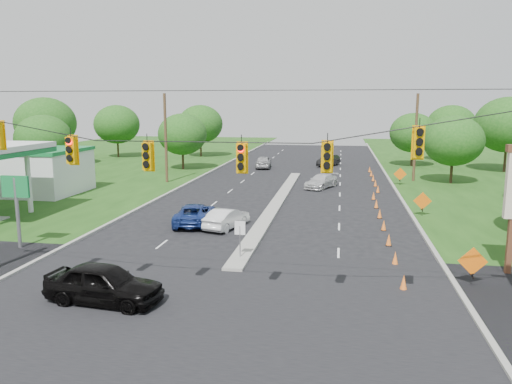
% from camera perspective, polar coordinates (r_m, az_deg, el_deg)
% --- Properties ---
extents(ground, '(160.00, 160.00, 0.00)m').
position_cam_1_polar(ground, '(20.49, -5.24, -12.80)').
color(ground, black).
rests_on(ground, ground).
extents(cross_street, '(160.00, 14.00, 0.02)m').
position_cam_1_polar(cross_street, '(20.49, -5.24, -12.80)').
color(cross_street, black).
rests_on(cross_street, ground).
extents(curb_left, '(0.25, 110.00, 0.16)m').
position_cam_1_polar(curb_left, '(51.15, -7.59, 1.00)').
color(curb_left, gray).
rests_on(curb_left, ground).
extents(curb_right, '(0.25, 110.00, 0.16)m').
position_cam_1_polar(curb_right, '(49.16, 15.53, 0.36)').
color(curb_right, gray).
rests_on(curb_right, ground).
extents(median, '(1.00, 34.00, 0.18)m').
position_cam_1_polar(median, '(40.34, 2.41, -1.34)').
color(median, gray).
rests_on(median, ground).
extents(median_sign, '(0.55, 0.06, 2.05)m').
position_cam_1_polar(median_sign, '(25.57, -1.84, -4.64)').
color(median_sign, gray).
rests_on(median_sign, ground).
extents(signal_span, '(25.60, 0.32, 9.00)m').
position_cam_1_polar(signal_span, '(18.19, -6.44, 0.59)').
color(signal_span, '#422D1C').
rests_on(signal_span, ground).
extents(utility_pole_far_left, '(0.28, 0.28, 9.00)m').
position_cam_1_polar(utility_pole_far_left, '(51.41, -10.28, 6.03)').
color(utility_pole_far_left, '#422D1C').
rests_on(utility_pole_far_left, ground).
extents(utility_pole_far_right, '(0.28, 0.28, 9.00)m').
position_cam_1_polar(utility_pole_far_right, '(53.88, 17.77, 5.89)').
color(utility_pole_far_right, '#422D1C').
rests_on(utility_pole_far_right, ground).
extents(gas_station, '(18.40, 19.70, 5.20)m').
position_cam_1_polar(gas_station, '(48.24, -26.82, 2.56)').
color(gas_station, white).
rests_on(gas_station, ground).
extents(cone_0, '(0.32, 0.32, 0.70)m').
position_cam_1_polar(cone_0, '(22.73, 16.52, -9.90)').
color(cone_0, orange).
rests_on(cone_0, ground).
extents(cone_1, '(0.32, 0.32, 0.70)m').
position_cam_1_polar(cone_1, '(26.03, 15.62, -7.30)').
color(cone_1, orange).
rests_on(cone_1, ground).
extents(cone_2, '(0.32, 0.32, 0.70)m').
position_cam_1_polar(cone_2, '(29.38, 14.94, -5.29)').
color(cone_2, orange).
rests_on(cone_2, ground).
extents(cone_3, '(0.32, 0.32, 0.70)m').
position_cam_1_polar(cone_3, '(32.76, 14.39, -3.69)').
color(cone_3, orange).
rests_on(cone_3, ground).
extents(cone_4, '(0.32, 0.32, 0.70)m').
position_cam_1_polar(cone_4, '(36.16, 13.95, -2.39)').
color(cone_4, orange).
rests_on(cone_4, ground).
extents(cone_5, '(0.32, 0.32, 0.70)m').
position_cam_1_polar(cone_5, '(39.58, 13.59, -1.31)').
color(cone_5, orange).
rests_on(cone_5, ground).
extents(cone_6, '(0.32, 0.32, 0.70)m').
position_cam_1_polar(cone_6, '(43.01, 13.29, -0.41)').
color(cone_6, orange).
rests_on(cone_6, ground).
extents(cone_7, '(0.32, 0.32, 0.70)m').
position_cam_1_polar(cone_7, '(46.49, 13.77, 0.34)').
color(cone_7, orange).
rests_on(cone_7, ground).
extents(cone_8, '(0.32, 0.32, 0.70)m').
position_cam_1_polar(cone_8, '(49.94, 13.49, 1.00)').
color(cone_8, orange).
rests_on(cone_8, ground).
extents(cone_9, '(0.32, 0.32, 0.70)m').
position_cam_1_polar(cone_9, '(53.39, 13.25, 1.58)').
color(cone_9, orange).
rests_on(cone_9, ground).
extents(cone_10, '(0.32, 0.32, 0.70)m').
position_cam_1_polar(cone_10, '(56.85, 13.04, 2.09)').
color(cone_10, orange).
rests_on(cone_10, ground).
extents(cone_11, '(0.32, 0.32, 0.70)m').
position_cam_1_polar(cone_11, '(60.32, 12.86, 2.54)').
color(cone_11, orange).
rests_on(cone_11, ground).
extents(work_sign_0, '(1.27, 0.58, 1.37)m').
position_cam_1_polar(work_sign_0, '(23.99, 23.52, -7.41)').
color(work_sign_0, black).
rests_on(work_sign_0, ground).
extents(work_sign_1, '(1.27, 0.58, 1.37)m').
position_cam_1_polar(work_sign_1, '(37.34, 18.49, -1.06)').
color(work_sign_1, black).
rests_on(work_sign_1, ground).
extents(work_sign_2, '(1.27, 0.58, 1.37)m').
position_cam_1_polar(work_sign_2, '(51.04, 16.14, 1.92)').
color(work_sign_2, black).
rests_on(work_sign_2, ground).
extents(tree_2, '(5.88, 5.88, 6.86)m').
position_cam_1_polar(tree_2, '(57.43, -23.11, 5.63)').
color(tree_2, black).
rests_on(tree_2, ground).
extents(tree_3, '(7.56, 7.56, 8.82)m').
position_cam_1_polar(tree_3, '(69.01, -22.93, 7.28)').
color(tree_3, black).
rests_on(tree_3, ground).
extents(tree_4, '(6.72, 6.72, 7.84)m').
position_cam_1_polar(tree_4, '(77.64, -15.61, 7.45)').
color(tree_4, black).
rests_on(tree_4, ground).
extents(tree_5, '(5.88, 5.88, 6.86)m').
position_cam_1_polar(tree_5, '(61.35, -8.42, 6.55)').
color(tree_5, black).
rests_on(tree_5, ground).
extents(tree_6, '(6.72, 6.72, 7.84)m').
position_cam_1_polar(tree_6, '(76.23, -6.37, 7.72)').
color(tree_6, black).
rests_on(tree_6, ground).
extents(tree_9, '(5.88, 5.88, 6.86)m').
position_cam_1_polar(tree_9, '(53.52, 21.64, 5.46)').
color(tree_9, black).
rests_on(tree_9, ground).
extents(tree_10, '(7.56, 7.56, 8.82)m').
position_cam_1_polar(tree_10, '(65.13, 26.85, 6.87)').
color(tree_10, black).
rests_on(tree_10, ground).
extents(tree_11, '(6.72, 6.72, 7.84)m').
position_cam_1_polar(tree_11, '(74.83, 21.41, 7.05)').
color(tree_11, black).
rests_on(tree_11, ground).
extents(tree_12, '(5.88, 5.88, 6.86)m').
position_cam_1_polar(tree_12, '(66.95, 17.51, 6.48)').
color(tree_12, black).
rests_on(tree_12, ground).
extents(black_sedan, '(5.00, 2.44, 1.64)m').
position_cam_1_polar(black_sedan, '(21.26, -16.99, -9.98)').
color(black_sedan, black).
rests_on(black_sedan, ground).
extents(white_sedan, '(2.44, 4.22, 1.31)m').
position_cam_1_polar(white_sedan, '(32.29, -3.37, -3.02)').
color(white_sedan, silver).
rests_on(white_sedan, ground).
extents(blue_pickup, '(2.97, 5.31, 1.40)m').
position_cam_1_polar(blue_pickup, '(33.57, -6.99, -2.50)').
color(blue_pickup, navy).
rests_on(blue_pickup, ground).
extents(silver_car_far, '(3.51, 4.83, 1.30)m').
position_cam_1_polar(silver_car_far, '(48.11, 7.46, 1.22)').
color(silver_car_far, silver).
rests_on(silver_car_far, ground).
extents(silver_car_oncoming, '(2.21, 4.69, 1.55)m').
position_cam_1_polar(silver_car_oncoming, '(62.64, 0.86, 3.45)').
color(silver_car_oncoming, gray).
rests_on(silver_car_oncoming, ground).
extents(dark_car_receding, '(3.08, 4.73, 1.47)m').
position_cam_1_polar(dark_car_receding, '(65.38, 8.29, 3.59)').
color(dark_car_receding, black).
rests_on(dark_car_receding, ground).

